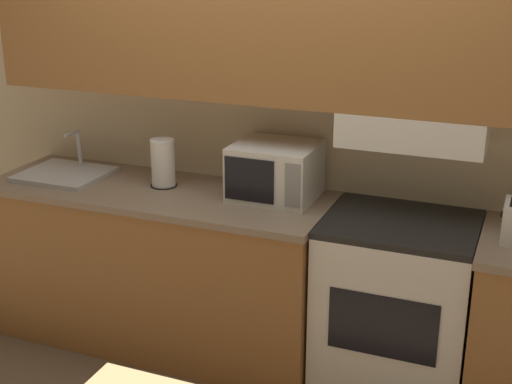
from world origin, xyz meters
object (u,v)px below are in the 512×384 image
at_px(microwave, 275,171).
at_px(paper_towel_roll, 163,163).
at_px(stove_range, 395,306).
at_px(sink_basin, 65,173).

distance_m(microwave, paper_towel_roll, 0.62).
distance_m(stove_range, sink_basin, 1.94).
height_order(microwave, sink_basin, microwave).
height_order(stove_range, paper_towel_roll, paper_towel_roll).
distance_m(stove_range, microwave, 0.89).
height_order(stove_range, sink_basin, sink_basin).
distance_m(microwave, sink_basin, 1.22).
height_order(stove_range, microwave, microwave).
xyz_separation_m(sink_basin, paper_towel_roll, (0.60, 0.06, 0.11)).
relative_size(sink_basin, paper_towel_roll, 1.79).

